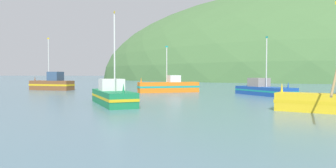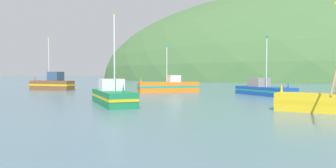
% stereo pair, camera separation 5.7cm
% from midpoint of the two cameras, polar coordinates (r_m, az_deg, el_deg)
% --- Properties ---
extents(hill_far_right, '(114.00, 91.20, 100.25)m').
position_cam_midpoint_polar(hill_far_right, '(243.49, 23.13, 1.23)').
color(hill_far_right, '#2D562D').
rests_on(hill_far_right, ground).
extents(hill_far_left, '(204.73, 163.78, 80.79)m').
position_cam_midpoint_polar(hill_far_left, '(165.33, 25.38, 0.91)').
color(hill_far_left, '#47703D').
rests_on(hill_far_left, ground).
extents(fishing_boat_blue, '(6.54, 8.14, 6.89)m').
position_cam_midpoint_polar(fishing_boat_blue, '(38.24, 17.16, -0.99)').
color(fishing_boat_blue, '#19479E').
rests_on(fishing_boat_blue, ground).
extents(fishing_boat_brown, '(7.25, 3.11, 8.07)m').
position_cam_midpoint_polar(fishing_boat_brown, '(50.95, -20.59, 0.04)').
color(fishing_boat_brown, brown).
rests_on(fishing_boat_brown, ground).
extents(fishing_boat_orange, '(8.24, 5.33, 6.29)m').
position_cam_midpoint_polar(fishing_boat_orange, '(41.99, 0.15, -0.45)').
color(fishing_boat_orange, orange).
rests_on(fishing_boat_orange, ground).
extents(fishing_boat_green, '(6.15, 8.01, 7.59)m').
position_cam_midpoint_polar(fishing_boat_green, '(26.22, -10.23, -2.12)').
color(fishing_boat_green, '#197A47').
rests_on(fishing_boat_green, ground).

